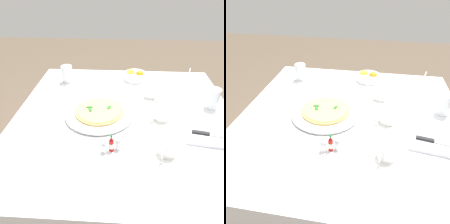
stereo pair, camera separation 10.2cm
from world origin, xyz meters
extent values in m
plane|color=brown|center=(0.00, 0.00, 0.00)|extent=(8.00, 8.00, 0.00)
cube|color=white|center=(0.00, 0.00, 0.74)|extent=(1.14, 1.14, 0.02)
cube|color=white|center=(0.00, 0.56, 0.59)|extent=(1.14, 0.01, 0.28)
cube|color=white|center=(-0.56, 0.00, 0.59)|extent=(0.01, 1.14, 0.28)
cylinder|color=brown|center=(-0.47, 0.47, 0.37)|extent=(0.06, 0.06, 0.73)
cylinder|color=brown|center=(0.47, 0.47, 0.37)|extent=(0.06, 0.06, 0.73)
cylinder|color=white|center=(-0.13, 0.00, 0.76)|extent=(0.21, 0.21, 0.01)
cylinder|color=white|center=(-0.13, 0.00, 0.77)|extent=(0.35, 0.35, 0.01)
cylinder|color=#DBAD60|center=(-0.13, 0.00, 0.78)|extent=(0.25, 0.25, 0.01)
cylinder|color=#EAC66B|center=(-0.13, 0.00, 0.78)|extent=(0.22, 0.22, 0.00)
ellipsoid|color=#2D7533|center=(-0.08, 0.02, 0.79)|extent=(0.03, 0.04, 0.01)
ellipsoid|color=#2D7533|center=(-0.18, 0.02, 0.79)|extent=(0.04, 0.02, 0.01)
ellipsoid|color=#2D7533|center=(-0.18, -0.01, 0.79)|extent=(0.03, 0.04, 0.01)
cylinder|color=white|center=(0.15, 0.19, 0.76)|extent=(0.13, 0.13, 0.01)
cylinder|color=white|center=(0.15, 0.19, 0.79)|extent=(0.08, 0.08, 0.05)
torus|color=white|center=(0.17, 0.15, 0.79)|extent=(0.02, 0.03, 0.03)
cylinder|color=black|center=(0.15, 0.19, 0.81)|extent=(0.07, 0.07, 0.00)
cylinder|color=white|center=(0.18, -0.26, 0.76)|extent=(0.13, 0.13, 0.01)
cylinder|color=white|center=(0.18, -0.26, 0.79)|extent=(0.08, 0.08, 0.06)
torus|color=white|center=(0.15, -0.31, 0.79)|extent=(0.02, 0.03, 0.03)
cylinder|color=black|center=(0.18, -0.26, 0.81)|extent=(0.07, 0.07, 0.00)
cylinder|color=white|center=(0.18, -0.03, 0.76)|extent=(0.13, 0.13, 0.01)
cylinder|color=white|center=(0.18, -0.03, 0.79)|extent=(0.08, 0.08, 0.06)
torus|color=white|center=(0.14, -0.05, 0.79)|extent=(0.03, 0.02, 0.03)
cylinder|color=black|center=(0.18, -0.03, 0.81)|extent=(0.07, 0.07, 0.00)
cylinder|color=white|center=(0.47, 0.11, 0.81)|extent=(0.07, 0.07, 0.11)
cylinder|color=silver|center=(0.47, 0.11, 0.79)|extent=(0.06, 0.06, 0.08)
cylinder|color=white|center=(-0.38, 0.37, 0.81)|extent=(0.07, 0.07, 0.11)
cylinder|color=silver|center=(-0.38, 0.37, 0.78)|extent=(0.06, 0.06, 0.06)
cube|color=silver|center=(0.39, -0.16, 0.76)|extent=(0.24, 0.16, 0.02)
cube|color=silver|center=(0.44, -0.16, 0.78)|extent=(0.12, 0.04, 0.01)
cube|color=black|center=(0.34, -0.15, 0.78)|extent=(0.08, 0.03, 0.01)
cylinder|color=white|center=(0.06, 0.43, 0.78)|extent=(0.15, 0.15, 0.04)
sphere|color=orange|center=(0.09, 0.42, 0.79)|extent=(0.06, 0.06, 0.06)
sphere|color=yellow|center=(0.03, 0.44, 0.79)|extent=(0.06, 0.06, 0.06)
cylinder|color=#B7140F|center=(-0.05, -0.26, 0.78)|extent=(0.02, 0.02, 0.05)
cylinder|color=white|center=(-0.05, -0.26, 0.78)|extent=(0.02, 0.02, 0.02)
cone|color=#B7140F|center=(-0.05, -0.26, 0.82)|extent=(0.02, 0.02, 0.02)
cylinder|color=#1E722D|center=(-0.05, -0.26, 0.83)|extent=(0.01, 0.01, 0.01)
cylinder|color=white|center=(-0.02, -0.25, 0.77)|extent=(0.03, 0.03, 0.04)
cylinder|color=white|center=(-0.02, -0.25, 0.77)|extent=(0.02, 0.02, 0.03)
sphere|color=silver|center=(-0.02, -0.25, 0.80)|extent=(0.02, 0.02, 0.02)
cylinder|color=white|center=(-0.08, -0.27, 0.77)|extent=(0.03, 0.03, 0.04)
cylinder|color=#38332D|center=(-0.08, -0.27, 0.77)|extent=(0.02, 0.02, 0.03)
sphere|color=silver|center=(-0.08, -0.27, 0.80)|extent=(0.02, 0.02, 0.02)
cube|color=white|center=(0.43, 0.47, 0.78)|extent=(0.03, 0.09, 0.06)
camera|label=1|loc=(-0.01, -0.93, 1.41)|focal=35.18mm
camera|label=2|loc=(0.09, -0.92, 1.41)|focal=35.18mm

